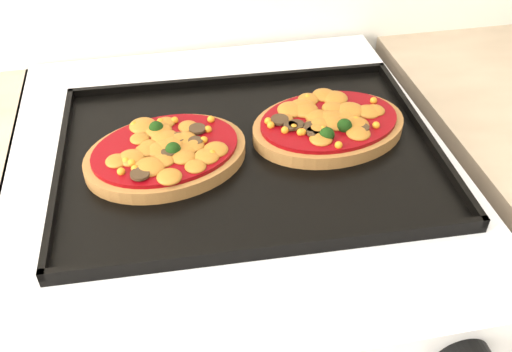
{
  "coord_description": "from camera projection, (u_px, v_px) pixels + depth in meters",
  "views": [
    {
      "loc": [
        -0.11,
        1.09,
        1.38
      ],
      "look_at": [
        -0.0,
        1.63,
        0.92
      ],
      "focal_mm": 40.0,
      "sensor_mm": 36.0,
      "label": 1
    }
  ],
  "objects": [
    {
      "name": "stove",
      "position": [
        237.0,
        343.0,
        1.06
      ],
      "size": [
        0.6,
        0.6,
        0.91
      ],
      "primitive_type": "cube",
      "color": "silver",
      "rests_on": "floor"
    },
    {
      "name": "baking_tray",
      "position": [
        249.0,
        151.0,
        0.75
      ],
      "size": [
        0.5,
        0.38,
        0.02
      ],
      "primitive_type": "cube",
      "rotation": [
        0.0,
        0.0,
        -0.03
      ],
      "color": "black",
      "rests_on": "stove"
    },
    {
      "name": "pizza_left",
      "position": [
        166.0,
        152.0,
        0.73
      ],
      "size": [
        0.24,
        0.2,
        0.03
      ],
      "primitive_type": null,
      "rotation": [
        0.0,
        0.0,
        0.22
      ],
      "color": "olive",
      "rests_on": "baking_tray"
    },
    {
      "name": "pizza_right",
      "position": [
        329.0,
        124.0,
        0.77
      ],
      "size": [
        0.23,
        0.18,
        0.03
      ],
      "primitive_type": null,
      "rotation": [
        0.0,
        0.0,
        0.14
      ],
      "color": "olive",
      "rests_on": "baking_tray"
    }
  ]
}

